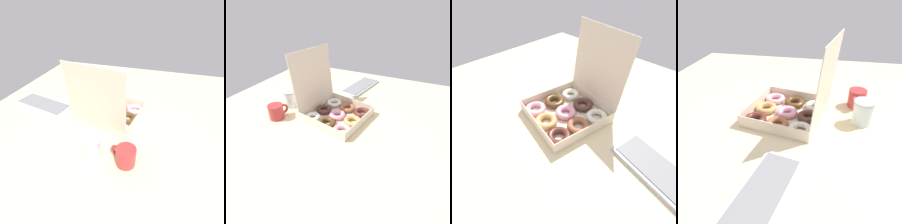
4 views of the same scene
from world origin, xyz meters
The scene contains 5 objects.
ground_plane centered at (0.00, 0.00, -1.00)cm, with size 180.00×180.00×2.00cm, color beige.
donut_box centered at (4.96, 2.65, 4.15)cm, with size 41.89×44.90×40.53cm.
keyboard centered at (54.97, 2.94, 1.06)cm, with size 43.00×23.18×2.20cm.
coffee_mug centered at (-12.25, 36.01, 4.82)cm, with size 12.97×9.44×9.40cm.
glass_jar centered at (4.01, 37.63, 5.92)cm, with size 9.80×9.80×11.74cm.
Camera 1 is at (-22.37, 90.67, 66.94)cm, focal length 28.00 mm.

